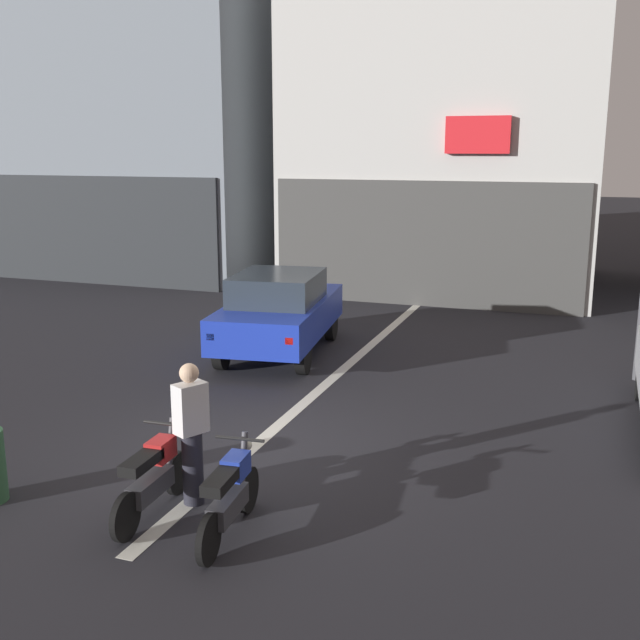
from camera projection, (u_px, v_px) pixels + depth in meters
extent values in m
plane|color=#232328|center=(251.00, 450.00, 10.29)|extent=(120.00, 120.00, 0.00)
cube|color=silver|center=(372.00, 344.00, 15.80)|extent=(0.20, 18.00, 0.01)
cube|color=gray|center=(133.00, 102.00, 25.80)|extent=(10.81, 8.08, 11.07)
cube|color=#292C30|center=(64.00, 229.00, 22.91)|extent=(10.38, 0.10, 3.20)
cube|color=silver|center=(458.00, 54.00, 21.93)|extent=(8.31, 7.92, 13.32)
cube|color=#454543|center=(424.00, 244.00, 19.36)|extent=(7.98, 0.10, 3.20)
cube|color=red|center=(478.00, 135.00, 18.29)|extent=(1.56, 0.16, 0.89)
cylinder|color=black|center=(261.00, 322.00, 16.45)|extent=(0.26, 0.66, 0.64)
cylinder|color=black|center=(331.00, 325.00, 16.14)|extent=(0.26, 0.66, 0.64)
cylinder|color=black|center=(221.00, 352.00, 13.97)|extent=(0.26, 0.66, 0.64)
cylinder|color=black|center=(303.00, 357.00, 13.66)|extent=(0.26, 0.66, 0.64)
cube|color=#1E38BF|center=(280.00, 317.00, 14.96)|extent=(2.30, 4.30, 0.66)
cube|color=#2D3842|center=(278.00, 288.00, 14.68)|extent=(1.80, 2.16, 0.56)
cube|color=red|center=(211.00, 337.00, 13.16)|extent=(0.15, 0.08, 0.12)
cube|color=red|center=(289.00, 341.00, 12.88)|extent=(0.15, 0.08, 0.12)
cylinder|color=black|center=(178.00, 473.00, 8.93)|extent=(0.09, 0.52, 0.52)
cylinder|color=black|center=(125.00, 517.00, 7.86)|extent=(0.09, 0.52, 0.52)
cube|color=#38383D|center=(151.00, 486.00, 8.33)|extent=(0.23, 0.74, 0.22)
cube|color=black|center=(141.00, 462.00, 8.10)|extent=(0.24, 0.61, 0.12)
cube|color=red|center=(161.00, 449.00, 8.49)|extent=(0.23, 0.37, 0.24)
cylinder|color=#4C4C51|center=(170.00, 448.00, 8.71)|extent=(0.08, 0.24, 0.70)
cylinder|color=black|center=(166.00, 424.00, 8.56)|extent=(0.55, 0.06, 0.04)
sphere|color=silver|center=(175.00, 430.00, 8.79)|extent=(0.12, 0.12, 0.12)
cylinder|color=black|center=(248.00, 490.00, 8.50)|extent=(0.12, 0.52, 0.52)
cylinder|color=black|center=(209.00, 540.00, 7.41)|extent=(0.12, 0.52, 0.52)
cube|color=#38383D|center=(228.00, 505.00, 7.88)|extent=(0.27, 0.75, 0.22)
cube|color=black|center=(221.00, 480.00, 7.65)|extent=(0.27, 0.62, 0.12)
cube|color=#233DB7|center=(236.00, 466.00, 8.05)|extent=(0.25, 0.38, 0.24)
cylinder|color=#4C4C51|center=(243.00, 464.00, 8.27)|extent=(0.09, 0.24, 0.70)
cylinder|color=black|center=(240.00, 439.00, 8.12)|extent=(0.55, 0.09, 0.04)
sphere|color=silver|center=(247.00, 445.00, 8.35)|extent=(0.12, 0.12, 0.12)
cylinder|color=#23232D|center=(193.00, 468.00, 8.66)|extent=(0.24, 0.24, 0.86)
cube|color=silver|center=(190.00, 408.00, 8.50)|extent=(0.36, 0.42, 0.58)
sphere|color=beige|center=(189.00, 373.00, 8.41)|extent=(0.22, 0.22, 0.22)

